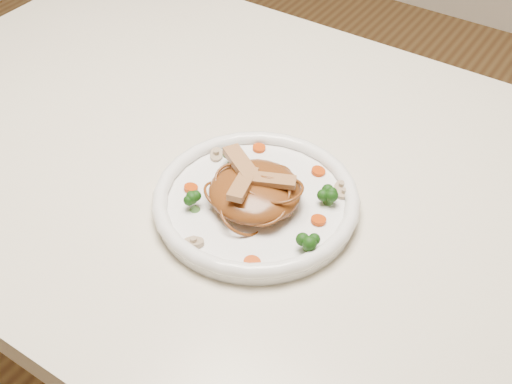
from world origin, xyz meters
The scene contains 19 objects.
table centered at (0.00, 0.00, 0.65)m, with size 1.20×0.80×0.75m.
plate centered at (0.09, -0.08, 0.76)m, with size 0.27×0.27×0.02m, color white.
noodle_mound centered at (0.09, -0.08, 0.78)m, with size 0.12×0.12×0.04m, color brown.
chicken_a centered at (0.11, -0.07, 0.81)m, with size 0.06×0.02×0.01m, color tan.
chicken_b centered at (0.06, -0.07, 0.81)m, with size 0.07×0.02×0.01m, color tan.
chicken_c centered at (0.09, -0.10, 0.81)m, with size 0.06×0.02×0.01m, color tan.
broccoli_0 centered at (0.17, -0.03, 0.78)m, with size 0.02×0.02×0.03m, color #15460E, non-canonical shape.
broccoli_1 centered at (0.02, -0.03, 0.78)m, with size 0.03×0.03×0.03m, color #15460E, non-canonical shape.
broccoli_2 centered at (0.04, -0.13, 0.78)m, with size 0.03×0.03×0.03m, color #15460E, non-canonical shape.
broccoli_3 centered at (0.19, -0.11, 0.78)m, with size 0.02×0.02×0.03m, color #15460E, non-canonical shape.
carrot_0 centered at (0.13, 0.02, 0.77)m, with size 0.02×0.02×0.01m, color #B52B06.
carrot_1 centered at (0.01, -0.11, 0.77)m, with size 0.02×0.02×0.01m, color #B52B06.
carrot_2 centered at (0.18, -0.07, 0.77)m, with size 0.02×0.02×0.01m, color #B52B06.
carrot_3 centered at (0.04, 0.01, 0.77)m, with size 0.02×0.02×0.01m, color #B52B06.
carrot_4 centered at (0.15, -0.17, 0.77)m, with size 0.02×0.02×0.01m, color #B52B06.
mushroom_0 centered at (0.07, -0.18, 0.77)m, with size 0.03×0.03×0.01m, color beige.
mushroom_1 centered at (0.18, -0.01, 0.77)m, with size 0.02×0.02×0.01m, color beige.
mushroom_2 centered at (0.00, -0.03, 0.77)m, with size 0.03×0.03×0.01m, color beige.
mushroom_3 centered at (0.18, 0.00, 0.77)m, with size 0.03×0.03×0.01m, color beige.
Camera 1 is at (0.44, -0.60, 1.36)m, focal length 46.45 mm.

